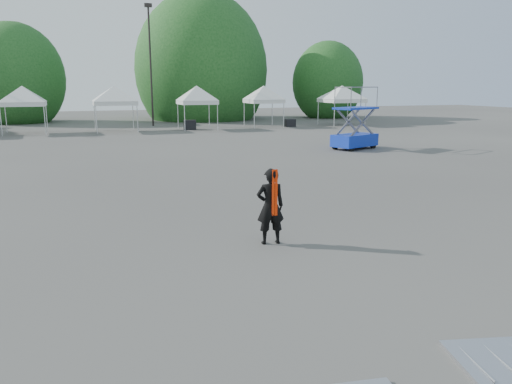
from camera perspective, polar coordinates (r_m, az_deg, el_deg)
name	(u,v)px	position (r m, az deg, el deg)	size (l,w,h in m)	color
ground	(229,233)	(11.70, -3.15, -4.70)	(120.00, 120.00, 0.00)	#474442
light_pole_east	(150,58)	(43.23, -11.99, 14.72)	(0.60, 0.25, 9.80)	black
tree_mid_w	(15,79)	(50.96, -25.82, 11.58)	(4.16, 4.16, 6.33)	#382314
tree_mid_e	(202,70)	(51.22, -6.25, 13.70)	(5.12, 5.12, 7.79)	#382314
tree_far_e	(327,83)	(53.97, 8.17, 12.28)	(3.84, 3.84, 5.84)	#382314
tent_d	(22,90)	(39.13, -25.17, 10.54)	(4.15, 4.15, 3.88)	silver
tent_e	(114,89)	(38.71, -15.92, 11.21)	(4.31, 4.31, 3.88)	silver
tent_f	(197,89)	(39.04, -6.79, 11.58)	(3.85, 3.85, 3.88)	silver
tent_g	(264,89)	(41.40, 0.89, 11.69)	(3.85, 3.85, 3.88)	silver
tent_h	(342,89)	(43.54, 9.81, 11.54)	(4.42, 4.42, 3.88)	silver
man	(270,206)	(10.72, 1.65, -1.64)	(0.65, 0.47, 1.66)	black
scissor_lift	(355,118)	(27.37, 11.29, 8.30)	(2.84, 2.12, 3.29)	#0C37A0
crate_mid	(190,125)	(39.08, -7.57, 7.61)	(0.95, 0.74, 0.74)	black
crate_east	(290,123)	(41.55, 3.92, 7.88)	(0.81, 0.63, 0.63)	black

